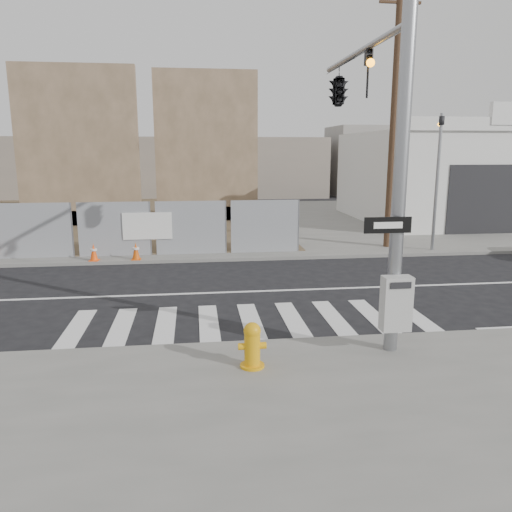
{
  "coord_description": "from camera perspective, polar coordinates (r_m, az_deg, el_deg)",
  "views": [
    {
      "loc": [
        -1.28,
        -13.65,
        3.97
      ],
      "look_at": [
        0.22,
        -1.68,
        1.4
      ],
      "focal_mm": 35.0,
      "sensor_mm": 36.0,
      "label": 1
    }
  ],
  "objects": [
    {
      "name": "signal_pole",
      "position": [
        12.23,
        11.27,
        15.6
      ],
      "size": [
        0.96,
        5.87,
        7.0
      ],
      "color": "gray",
      "rests_on": "sidewalk_near"
    },
    {
      "name": "fire_hydrant",
      "position": [
        9.1,
        -0.44,
        -10.15
      ],
      "size": [
        0.51,
        0.45,
        0.84
      ],
      "rotation": [
        0.0,
        0.0,
        0.01
      ],
      "color": "orange",
      "rests_on": "sidewalk_near"
    },
    {
      "name": "concrete_wall_left",
      "position": [
        27.35,
        -19.53,
        10.1
      ],
      "size": [
        6.0,
        1.3,
        8.0
      ],
      "color": "brown",
      "rests_on": "sidewalk_far"
    },
    {
      "name": "ground",
      "position": [
        14.28,
        -1.72,
        -4.13
      ],
      "size": [
        100.0,
        100.0,
        0.0
      ],
      "primitive_type": "plane",
      "color": "black",
      "rests_on": "ground"
    },
    {
      "name": "traffic_cone_c",
      "position": [
        18.57,
        -18.06,
        0.4
      ],
      "size": [
        0.36,
        0.36,
        0.62
      ],
      "rotation": [
        0.0,
        0.0,
        -0.12
      ],
      "color": "#FF4E0D",
      "rests_on": "sidewalk_far"
    },
    {
      "name": "far_signal_pole",
      "position": [
        20.48,
        20.12,
        9.94
      ],
      "size": [
        0.16,
        0.2,
        5.6
      ],
      "color": "gray",
      "rests_on": "sidewalk_far"
    },
    {
      "name": "sidewalk_far",
      "position": [
        27.96,
        -4.46,
        3.94
      ],
      "size": [
        50.0,
        20.0,
        0.12
      ],
      "primitive_type": "cube",
      "color": "slate",
      "rests_on": "ground"
    },
    {
      "name": "auto_shop",
      "position": [
        30.73,
        22.95,
        8.41
      ],
      "size": [
        12.0,
        10.2,
        5.95
      ],
      "color": "silver",
      "rests_on": "sidewalk_far"
    },
    {
      "name": "utility_pole_right",
      "position": [
        20.71,
        15.48,
        15.02
      ],
      "size": [
        1.6,
        0.28,
        10.0
      ],
      "color": "#4B3223",
      "rests_on": "sidewalk_far"
    },
    {
      "name": "concrete_wall_right",
      "position": [
        27.75,
        -5.63,
        10.74
      ],
      "size": [
        5.5,
        1.3,
        8.0
      ],
      "color": "brown",
      "rests_on": "sidewalk_far"
    },
    {
      "name": "traffic_cone_d",
      "position": [
        18.34,
        -13.57,
        0.54
      ],
      "size": [
        0.34,
        0.34,
        0.63
      ],
      "rotation": [
        0.0,
        0.0,
        -0.04
      ],
      "color": "#D8500B",
      "rests_on": "sidewalk_far"
    }
  ]
}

